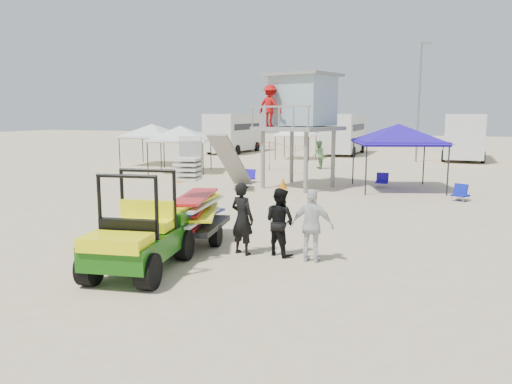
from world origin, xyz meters
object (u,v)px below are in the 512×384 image
(utility_cart, at_px, (137,227))
(man_left, at_px, (242,219))
(lifeguard_tower, at_px, (298,105))
(canopy_blue, at_px, (399,127))
(surf_trailer, at_px, (191,207))

(utility_cart, relative_size, man_left, 1.72)
(lifeguard_tower, bearing_deg, canopy_blue, 12.10)
(canopy_blue, bearing_deg, lifeguard_tower, -167.90)
(utility_cart, height_order, man_left, utility_cart)
(man_left, height_order, lifeguard_tower, lifeguard_tower)
(utility_cart, distance_m, man_left, 2.55)
(man_left, xyz_separation_m, canopy_blue, (2.37, 11.84, 1.86))
(canopy_blue, bearing_deg, utility_cart, -105.66)
(man_left, bearing_deg, utility_cart, 70.29)
(surf_trailer, relative_size, lifeguard_tower, 0.56)
(surf_trailer, bearing_deg, canopy_blue, 71.40)
(man_left, distance_m, canopy_blue, 12.22)
(man_left, bearing_deg, surf_trailer, 5.87)
(utility_cart, height_order, surf_trailer, surf_trailer)
(surf_trailer, distance_m, man_left, 1.55)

